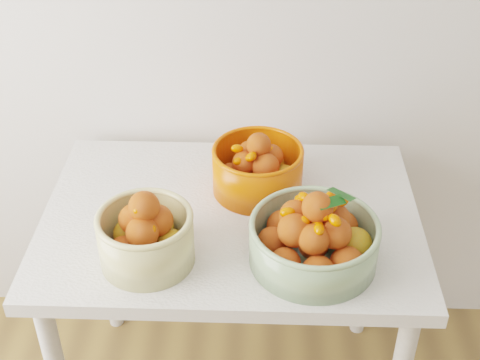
# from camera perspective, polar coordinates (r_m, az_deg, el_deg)

# --- Properties ---
(table) EXTENTS (1.00, 0.70, 0.75)m
(table) POSITION_cam_1_polar(r_m,az_deg,el_deg) (1.84, -0.77, -5.21)
(table) COLOR silver
(table) RESTS_ON ground
(bowl_cream) EXTENTS (0.27, 0.27, 0.20)m
(bowl_cream) POSITION_cam_1_polar(r_m,az_deg,el_deg) (1.61, -8.04, -4.77)
(bowl_cream) COLOR #CABD7D
(bowl_cream) RESTS_ON table
(bowl_green) EXTENTS (0.40, 0.40, 0.20)m
(bowl_green) POSITION_cam_1_polar(r_m,az_deg,el_deg) (1.60, 6.38, -4.97)
(bowl_green) COLOR #86A277
(bowl_green) RESTS_ON table
(bowl_orange) EXTENTS (0.33, 0.33, 0.18)m
(bowl_orange) POSITION_cam_1_polar(r_m,az_deg,el_deg) (1.82, 1.51, 1.00)
(bowl_orange) COLOR #EA4807
(bowl_orange) RESTS_ON table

